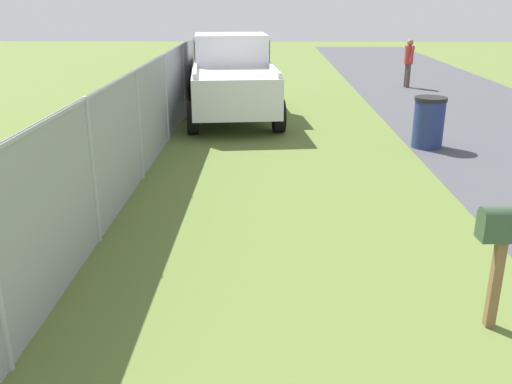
{
  "coord_description": "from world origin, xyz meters",
  "views": [
    {
      "loc": [
        -0.03,
        1.31,
        3.0
      ],
      "look_at": [
        5.37,
        1.42,
        1.09
      ],
      "focal_mm": 38.84,
      "sensor_mm": 36.0,
      "label": 1
    }
  ],
  "objects": [
    {
      "name": "pickup_truck",
      "position": [
        14.29,
        2.22,
        1.1
      ],
      "size": [
        4.99,
        2.66,
        2.09
      ],
      "rotation": [
        0.0,
        0.0,
        0.11
      ],
      "color": "silver",
      "rests_on": "ground"
    },
    {
      "name": "mailbox",
      "position": [
        4.62,
        -0.84,
        0.97
      ],
      "size": [
        0.23,
        0.46,
        1.23
      ],
      "rotation": [
        0.0,
        0.0,
        0.04
      ],
      "color": "brown",
      "rests_on": "ground"
    },
    {
      "name": "pedestrian",
      "position": [
        19.48,
        -3.54,
        0.94
      ],
      "size": [
        0.48,
        0.3,
        1.63
      ],
      "rotation": [
        0.0,
        0.0,
        1.79
      ],
      "color": "#4C4238",
      "rests_on": "ground"
    },
    {
      "name": "trash_bin",
      "position": [
        11.34,
        -2.05,
        0.53
      ],
      "size": [
        0.66,
        0.66,
        1.06
      ],
      "color": "navy",
      "rests_on": "ground"
    },
    {
      "name": "fence_section",
      "position": [
        10.47,
        3.49,
        1.01
      ],
      "size": [
        18.54,
        0.07,
        1.88
      ],
      "color": "#9EA3A8",
      "rests_on": "ground"
    }
  ]
}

